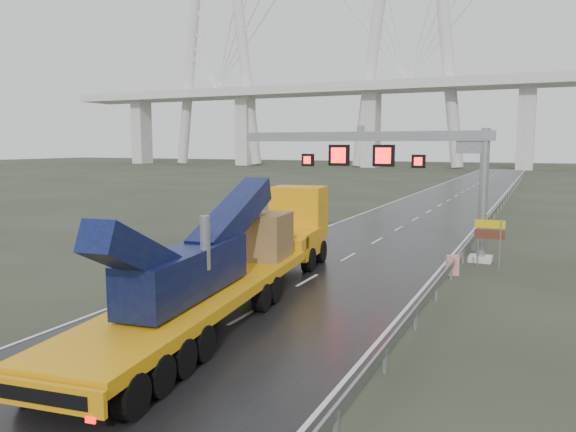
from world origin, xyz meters
The scene contains 7 objects.
ground centered at (0.00, 0.00, 0.00)m, with size 400.00×400.00×0.00m, color #282E20.
road centered at (0.00, 40.00, 0.01)m, with size 11.00×200.00×0.02m, color black.
guardrail centered at (6.10, 30.00, 0.70)m, with size 0.20×140.00×1.40m, color gray, non-canonical shape.
sign_gantry centered at (2.10, 17.99, 5.61)m, with size 14.90×1.20×7.42m.
heavy_haul_truck centered at (-1.31, 6.72, 1.91)m, with size 5.58×21.14×4.92m.
exit_sign_pair centered at (7.43, 16.45, 1.78)m, with size 1.49×0.12×2.55m.
striped_barrier centered at (6.00, 14.00, 0.49)m, with size 0.58×0.31×0.98m, color red.
Camera 1 is at (9.86, -13.69, 6.33)m, focal length 35.00 mm.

